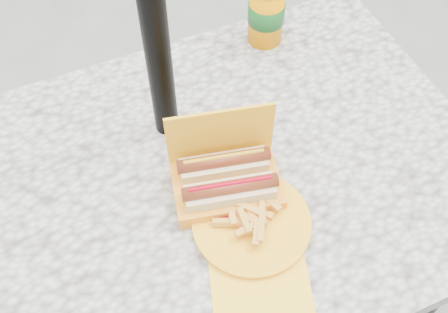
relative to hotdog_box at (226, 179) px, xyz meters
name	(u,v)px	position (x,y,z in m)	size (l,w,h in m)	color
ground	(205,313)	(-0.05, 0.04, -0.79)	(60.00, 60.00, 0.00)	slate
picnic_table	(197,210)	(-0.05, 0.04, -0.15)	(1.20, 0.80, 0.75)	beige
hotdog_box	(226,179)	(0.00, 0.00, 0.00)	(0.23, 0.18, 0.17)	#F1A818
fries_plate	(251,225)	(0.01, -0.10, -0.03)	(0.26, 0.32, 0.05)	yellow
soda_cup	(266,12)	(0.26, 0.36, 0.04)	(0.09, 0.09, 0.16)	#FF9300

